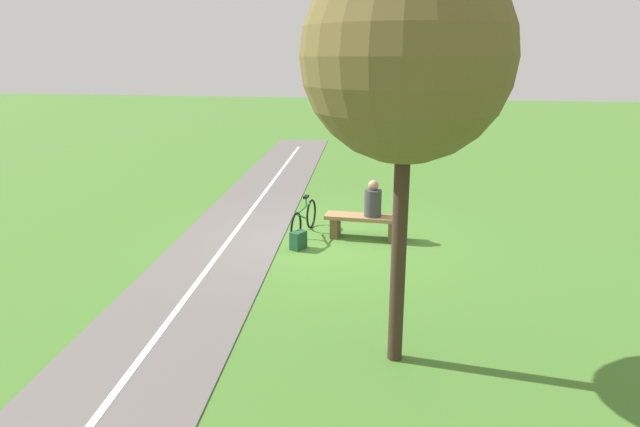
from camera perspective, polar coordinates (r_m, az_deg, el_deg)
The scene contains 8 objects.
ground_plane at distance 11.40m, azimuth 0.31°, elevation -2.91°, with size 80.00×80.00×0.00m, color #477A2D.
paved_path at distance 8.32m, azimuth -15.54°, elevation -10.90°, with size 2.18×36.00×0.02m, color #66605E.
path_centre_line at distance 8.32m, azimuth -15.54°, elevation -10.84°, with size 0.10×32.00×0.00m, color silver.
bench at distance 11.52m, azimuth 4.57°, elevation -0.98°, with size 1.63×0.52×0.50m.
person_seated at distance 11.36m, azimuth 5.50°, elevation 1.31°, with size 0.37×0.37×0.76m.
bicycle at distance 11.70m, azimuth -1.67°, elevation -0.63°, with size 0.20×1.72×0.83m.
backpack at distance 10.91m, azimuth -2.29°, elevation -2.80°, with size 0.34×0.37×0.36m.
tree_mid_field at distance 6.29m, azimuth 8.99°, elevation 15.63°, with size 2.35×2.35×4.86m.
Camera 1 is at (-1.95, 10.60, 3.69)m, focal length 30.90 mm.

